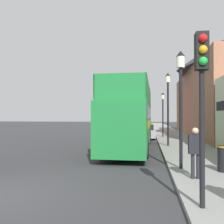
% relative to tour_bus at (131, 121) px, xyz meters
% --- Properties ---
extents(ground_plane, '(144.00, 144.00, 0.00)m').
position_rel_tour_bus_xyz_m(ground_plane, '(-3.23, 10.43, -1.87)').
color(ground_plane, '#333335').
extents(sidewalk, '(3.46, 108.00, 0.14)m').
position_rel_tour_bus_xyz_m(sidewalk, '(3.68, 7.43, -1.80)').
color(sidewalk, gray).
rests_on(sidewalk, ground_plane).
extents(brick_terrace_rear, '(6.00, 22.11, 10.05)m').
position_rel_tour_bus_xyz_m(brick_terrace_rear, '(8.40, 11.73, 3.15)').
color(brick_terrace_rear, '#9E664C').
rests_on(brick_terrace_rear, ground_plane).
extents(tour_bus, '(2.77, 11.49, 4.15)m').
position_rel_tour_bus_xyz_m(tour_bus, '(0.00, 0.00, 0.00)').
color(tour_bus, '#1E7A38').
rests_on(tour_bus, ground_plane).
extents(parked_car_ahead_of_bus, '(2.07, 4.48, 1.40)m').
position_rel_tour_bus_xyz_m(parked_car_ahead_of_bus, '(0.80, 8.71, -1.22)').
color(parked_car_ahead_of_bus, '#9E9EA3').
rests_on(parked_car_ahead_of_bus, ground_plane).
extents(pedestrian_second, '(0.44, 0.24, 1.68)m').
position_rel_tour_bus_xyz_m(pedestrian_second, '(2.67, -8.23, -0.72)').
color(pedestrian_second, '#232328').
rests_on(pedestrian_second, sidewalk).
extents(traffic_signal, '(0.28, 0.42, 3.95)m').
position_rel_tour_bus_xyz_m(traffic_signal, '(2.33, -11.04, 1.16)').
color(traffic_signal, black).
rests_on(traffic_signal, sidewalk).
extents(lamp_post_nearest, '(0.35, 0.35, 4.64)m').
position_rel_tour_bus_xyz_m(lamp_post_nearest, '(2.41, -6.57, 1.47)').
color(lamp_post_nearest, black).
rests_on(lamp_post_nearest, sidewalk).
extents(lamp_post_second, '(0.35, 0.35, 5.07)m').
position_rel_tour_bus_xyz_m(lamp_post_second, '(2.52, 1.42, 1.74)').
color(lamp_post_second, black).
rests_on(lamp_post_second, sidewalk).
extents(lamp_post_third, '(0.35, 0.35, 4.40)m').
position_rel_tour_bus_xyz_m(lamp_post_third, '(2.62, 9.41, 1.33)').
color(lamp_post_third, black).
rests_on(lamp_post_third, sidewalk).
extents(litter_bin, '(0.48, 0.48, 0.97)m').
position_rel_tour_bus_xyz_m(litter_bin, '(3.91, -6.97, -1.22)').
color(litter_bin, black).
rests_on(litter_bin, sidewalk).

